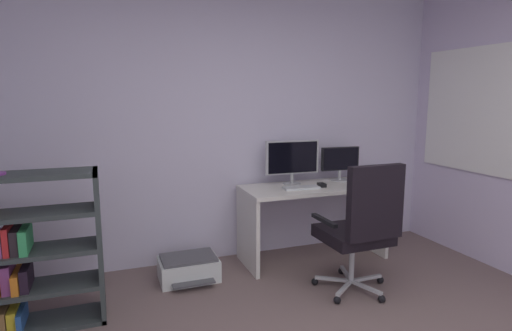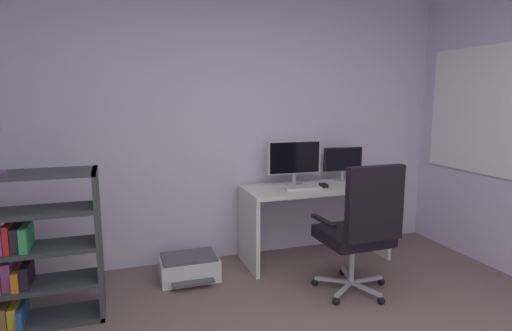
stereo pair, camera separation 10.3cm
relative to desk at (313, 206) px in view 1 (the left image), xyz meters
name	(u,v)px [view 1 (the left image)]	position (x,y,z in m)	size (l,w,h in m)	color
wall_back	(225,123)	(-0.77, 0.40, 0.80)	(4.54, 0.10, 2.68)	silver
window_pane	(493,111)	(1.49, -0.65, 0.93)	(0.01, 1.52, 1.12)	white
window_frame	(492,111)	(1.49, -0.65, 0.93)	(0.02, 1.60, 1.20)	white
desk	(313,206)	(0.00, 0.00, 0.00)	(1.40, 0.59, 0.74)	silver
monitor_main	(292,159)	(-0.17, 0.14, 0.45)	(0.55, 0.18, 0.43)	#B2B5B7
monitor_secondary	(340,161)	(0.37, 0.14, 0.40)	(0.41, 0.18, 0.35)	#B2B5B7
keyboard	(301,188)	(-0.17, -0.08, 0.21)	(0.34, 0.13, 0.02)	silver
computer_mouse	(322,185)	(0.05, -0.07, 0.22)	(0.06, 0.10, 0.03)	black
office_chair	(361,225)	(-0.02, -0.83, 0.05)	(0.63, 0.63, 1.09)	#B7BABC
bookshelf	(18,258)	(-2.48, -0.45, -0.02)	(0.88, 0.32, 1.09)	#323939
printer	(189,268)	(-1.25, -0.07, -0.43)	(0.51, 0.44, 0.21)	silver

